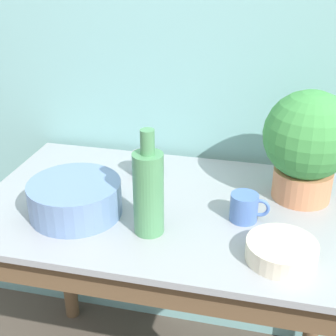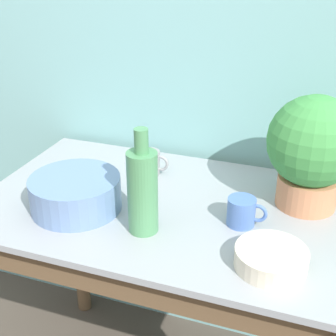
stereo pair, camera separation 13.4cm
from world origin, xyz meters
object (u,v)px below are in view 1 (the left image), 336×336
object	(u,v)px
mug_grey	(144,164)
bottle_tall	(148,191)
bowl_wash_large	(75,198)
mug_blue	(245,207)
potted_plant	(308,142)
bowl_small_cream	(281,251)

from	to	relation	value
mug_grey	bottle_tall	bearing A→B (deg)	-71.52
bowl_wash_large	mug_blue	world-z (taller)	bowl_wash_large
bowl_wash_large	mug_grey	distance (m)	0.31
potted_plant	mug_grey	bearing A→B (deg)	176.19
bottle_tall	bowl_small_cream	world-z (taller)	bottle_tall
bottle_tall	potted_plant	bearing A→B (deg)	35.40
potted_plant	bowl_wash_large	world-z (taller)	potted_plant
potted_plant	bowl_wash_large	bearing A→B (deg)	-158.65
potted_plant	bottle_tall	size ratio (longest dim) A/B	1.14
potted_plant	bottle_tall	world-z (taller)	potted_plant
mug_blue	bowl_small_cream	distance (m)	0.19
mug_blue	potted_plant	bearing A→B (deg)	47.29
bowl_small_cream	bottle_tall	bearing A→B (deg)	172.58
bottle_tall	mug_blue	distance (m)	0.28
mug_blue	bowl_wash_large	bearing A→B (deg)	-170.78
mug_blue	bottle_tall	bearing A→B (deg)	-154.67
mug_grey	bowl_small_cream	world-z (taller)	mug_grey
bowl_wash_large	mug_grey	xyz separation A→B (m)	(0.12, 0.28, -0.01)
potted_plant	mug_grey	xyz separation A→B (m)	(-0.51, 0.03, -0.14)
bowl_wash_large	bottle_tall	xyz separation A→B (m)	(0.23, -0.04, 0.07)
bowl_wash_large	bowl_small_cream	bearing A→B (deg)	-8.34
potted_plant	mug_blue	distance (m)	0.27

